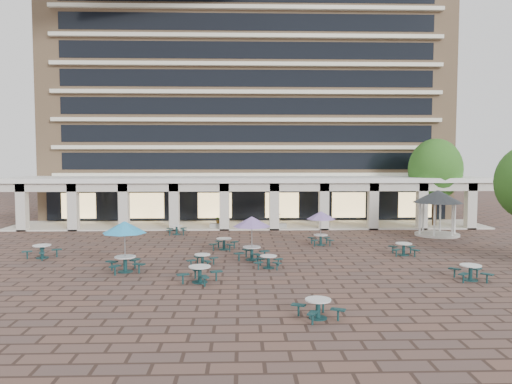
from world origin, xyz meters
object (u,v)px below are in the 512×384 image
picnic_table_1 (200,273)px  picnic_table_2 (318,307)px  planter_left (219,224)px  gazebo (438,202)px  planter_right (278,222)px

picnic_table_1 → picnic_table_2: picnic_table_1 is taller
picnic_table_1 → planter_left: 18.27m
gazebo → planter_right: gazebo is taller
planter_left → planter_right: size_ratio=1.00×
planter_left → picnic_table_1: bearing=-90.3°
gazebo → picnic_table_2: bearing=-122.1°
picnic_table_2 → picnic_table_1: bearing=110.4°
planter_left → planter_right: 5.08m
picnic_table_2 → planter_left: bearing=80.5°
picnic_table_1 → planter_left: (0.09, 18.27, -0.05)m
picnic_table_1 → planter_right: planter_right is taller
picnic_table_1 → planter_right: bearing=98.9°
picnic_table_1 → planter_left: bearing=114.4°
picnic_table_2 → planter_right: planter_right is taller
picnic_table_1 → planter_right: (5.17, 18.27, 0.08)m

